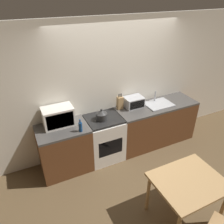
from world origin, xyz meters
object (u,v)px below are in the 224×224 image
toaster_oven (134,102)px  kettle (102,115)px  bottle (80,127)px  stove_range (104,138)px  dining_table (188,185)px  microwave (58,117)px

toaster_oven → kettle: bearing=-167.0°
kettle → bottle: (-0.46, -0.19, -0.00)m
stove_range → dining_table: (0.50, -1.72, 0.20)m
kettle → dining_table: 1.81m
kettle → microwave: (-0.74, 0.16, 0.08)m
microwave → dining_table: bearing=-55.2°
bottle → microwave: bearing=129.0°
kettle → dining_table: (0.55, -1.69, -0.34)m
microwave → kettle: bearing=-11.9°
kettle → bottle: size_ratio=0.95×
toaster_oven → dining_table: size_ratio=0.40×
kettle → bottle: 0.50m
microwave → bottle: microwave is taller
kettle → toaster_oven: bearing=13.0°
microwave → stove_range: bearing=-9.1°
microwave → bottle: (0.28, -0.34, -0.08)m
microwave → bottle: 0.45m
stove_range → bottle: (-0.51, -0.22, 0.54)m
dining_table → toaster_oven: bearing=83.1°
bottle → kettle: bearing=22.3°
stove_range → bottle: 0.77m
stove_range → kettle: size_ratio=4.13×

